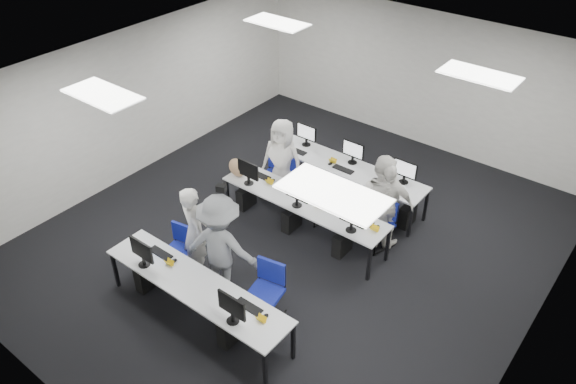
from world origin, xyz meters
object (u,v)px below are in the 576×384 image
Objects in this scene: chair_0 at (179,260)px; photographer at (221,246)px; desk_mid at (303,203)px; chair_1 at (265,302)px; student_2 at (282,161)px; chair_3 at (318,206)px; desk_front at (196,287)px; chair_4 at (378,231)px; student_3 at (385,205)px; chair_7 at (374,218)px; chair_2 at (274,183)px; chair_6 at (336,199)px; chair_5 at (291,180)px; student_0 at (195,232)px; student_1 at (380,198)px.

photographer reaches higher than chair_0.
chair_1 is (0.76, -1.94, -0.37)m from desk_mid.
chair_0 is at bearing 173.25° from chair_1.
desk_mid is at bearing -45.53° from student_2.
desk_front is at bearing -71.60° from chair_3.
photographer is (-1.35, -2.47, 0.61)m from chair_4.
chair_7 is at bearing 123.96° from student_3.
student_3 is at bearing -12.13° from chair_2.
desk_front is 3.41m from chair_4.
chair_4 is 1.09× the size of chair_6.
chair_6 is at bearing -114.72° from photographer.
chair_5 is 0.97× the size of chair_7.
student_0 is 0.62m from photographer.
student_0 reaches higher than chair_1.
student_2 is (-1.96, -0.17, 0.54)m from chair_7.
chair_0 is (-0.98, -2.07, -0.40)m from desk_mid.
chair_0 is at bearing 54.00° from student_1.
student_2 is 1.04× the size of student_3.
chair_7 reaches higher than desk_front.
chair_5 reaches higher than desk_mid.
student_1 reaches higher than chair_4.
chair_0 is 0.49× the size of photographer.
photographer is at bearing -94.37° from desk_mid.
chair_7 is (1.01, 0.29, 0.02)m from chair_3.
student_0 is 3.22m from student_3.
chair_4 is (1.26, 0.02, 0.01)m from chair_3.
chair_1 is 0.58× the size of student_0.
chair_2 is 0.94× the size of chair_3.
chair_5 is 2.28m from student_3.
desk_mid is 3.82× the size of chair_6.
chair_4 is at bearing -9.88° from chair_6.
desk_front is 3.18m from chair_3.
chair_4 is 0.54× the size of student_2.
student_0 is (0.20, -2.76, 0.55)m from chair_5.
photographer is at bearing -143.16° from student_3.
student_1 is (1.09, 3.33, 0.17)m from desk_front.
chair_1 reaches higher than chair_0.
chair_2 is 0.46× the size of photographer.
chair_0 reaches higher than chair_6.
chair_2 is 0.51× the size of student_3.
chair_7 is at bearing 75.08° from chair_1.
student_2 is (-0.03, -0.23, 0.55)m from chair_5.
chair_3 is 2.53m from photographer.
chair_0 is 1.00× the size of chair_3.
chair_4 is (1.21, 3.17, -0.39)m from desk_front.
student_3 reaches higher than chair_3.
student_0 is at bearing 34.25° from chair_0.
desk_mid is at bearing -132.48° from chair_7.
chair_3 is 2.56m from student_0.
chair_4 is at bearing 18.22° from chair_3.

